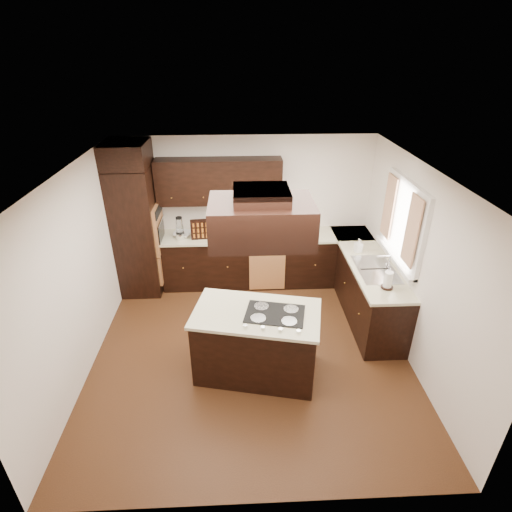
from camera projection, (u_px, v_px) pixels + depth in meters
name	position (u px, v px, depth m)	size (l,w,h in m)	color
floor	(251.00, 350.00, 5.53)	(4.20, 4.20, 0.02)	brown
ceiling	(249.00, 172.00, 4.35)	(4.20, 4.20, 0.02)	silver
wall_back	(246.00, 210.00, 6.81)	(4.20, 0.02, 2.50)	white
wall_front	(259.00, 409.00, 3.08)	(4.20, 0.02, 2.50)	white
wall_left	(77.00, 276.00, 4.86)	(0.02, 4.20, 2.50)	white
wall_right	(417.00, 268.00, 5.03)	(0.02, 4.20, 2.50)	white
oven_column	(138.00, 232.00, 6.47)	(0.65, 0.75, 2.12)	black
wall_oven_face	(159.00, 228.00, 6.45)	(0.05, 0.62, 0.78)	#C17D47
base_cabinets_back	(249.00, 260.00, 6.91)	(2.93, 0.60, 0.88)	black
base_cabinets_right	(364.00, 285.00, 6.19)	(0.60, 2.40, 0.88)	black
countertop_back	(249.00, 236.00, 6.68)	(2.93, 0.63, 0.04)	beige
countertop_right	(367.00, 259.00, 5.97)	(0.63, 2.40, 0.04)	beige
upper_cabinets	(219.00, 181.00, 6.37)	(2.00, 0.34, 0.72)	black
dishwasher_front	(267.00, 270.00, 6.68)	(0.60, 0.05, 0.72)	#C17D47
window_frame	(403.00, 222.00, 5.33)	(0.06, 1.32, 1.12)	white
window_pane	(405.00, 222.00, 5.33)	(0.00, 1.20, 1.00)	white
curtain_left	(412.00, 231.00, 4.93)	(0.02, 0.34, 0.90)	beige
curtain_right	(389.00, 207.00, 5.67)	(0.02, 0.34, 0.90)	beige
sink_rim	(376.00, 269.00, 5.65)	(0.52, 0.84, 0.01)	silver
island	(256.00, 344.00, 4.97)	(1.46, 0.79, 0.88)	black
island_top	(257.00, 314.00, 4.76)	(1.51, 0.85, 0.04)	beige
cooktop	(275.00, 314.00, 4.71)	(0.69, 0.46, 0.01)	black
range_hood	(261.00, 221.00, 4.04)	(1.05, 0.72, 0.42)	black
hood_duct	(261.00, 195.00, 3.91)	(0.55, 0.50, 0.13)	black
blender_base	(181.00, 236.00, 6.53)	(0.15, 0.15, 0.10)	silver
blender_pitcher	(180.00, 226.00, 6.44)	(0.13, 0.13, 0.26)	silver
spice_rack	(203.00, 229.00, 6.49)	(0.39, 0.10, 0.32)	black
mixing_bowl	(183.00, 234.00, 6.62)	(0.30, 0.30, 0.07)	white
soap_bottle	(359.00, 245.00, 6.09)	(0.10, 0.10, 0.22)	white
paper_towel	(388.00, 280.00, 5.17)	(0.11, 0.11, 0.24)	white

